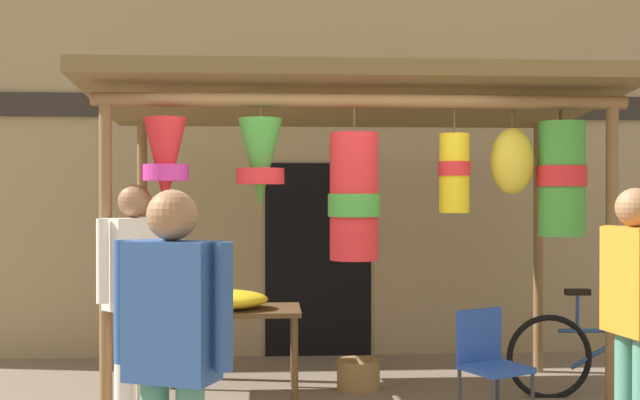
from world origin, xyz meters
TOP-DOWN VIEW (x-y plane):
  - shop_facade at (0.00, 2.73)m, footprint 11.03×0.29m
  - market_stall_canopy at (0.39, 0.67)m, footprint 4.20×2.12m
  - display_table at (-0.70, 1.00)m, footprint 1.14×0.64m
  - flower_heap_on_table at (-0.76, 0.94)m, footprint 0.76×0.53m
  - folding_chair at (1.19, 0.00)m, footprint 0.53×0.53m
  - wicker_basket_by_table at (0.37, 1.15)m, footprint 0.37×0.37m
  - parked_bicycle at (2.43, 0.77)m, footprint 1.75×0.44m
  - vendor_in_orange at (1.78, -1.03)m, footprint 0.28×0.59m
  - customer_foreground at (-1.34, 0.09)m, footprint 0.46×0.43m
  - shopper_by_bananas at (-0.82, -2.01)m, footprint 0.56×0.36m

SIDE VIEW (x-z plane):
  - wicker_basket_by_table at x=0.37m, z-range 0.00..0.25m
  - parked_bicycle at x=2.43m, z-range -0.11..0.81m
  - folding_chair at x=1.19m, z-range 0.08..0.92m
  - display_table at x=-0.70m, z-range 0.28..1.01m
  - flower_heap_on_table at x=-0.76m, z-range 0.73..0.89m
  - shopper_by_bananas at x=-0.82m, z-range 0.16..1.86m
  - vendor_in_orange at x=1.78m, z-range 0.16..1.88m
  - customer_foreground at x=-1.34m, z-range 0.17..1.92m
  - shop_facade at x=0.00m, z-range 0.00..4.17m
  - market_stall_canopy at x=0.39m, z-range 0.90..3.53m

